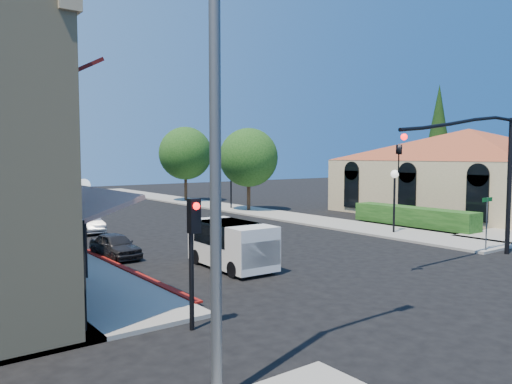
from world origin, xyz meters
TOP-DOWN VIEW (x-y plane):
  - ground at (0.00, 0.00)m, footprint 120.00×120.00m
  - sidewalk_right at (8.75, 27.00)m, footprint 3.50×50.00m
  - curb_red_strip at (-6.90, 8.00)m, footprint 0.25×10.00m
  - mission_building at (21.99, 11.50)m, footprint 30.12×30.12m
  - hedge at (11.70, 9.00)m, footprint 1.40×8.00m
  - conifer_far at (28.00, 18.00)m, footprint 3.20×3.20m
  - street_tree_a at (8.80, 22.00)m, footprint 4.56×4.56m
  - street_tree_b at (8.80, 32.00)m, footprint 4.94×4.94m
  - signal_mast_arm at (5.86, 1.50)m, footprint 8.01×0.39m
  - secondary_signal at (-8.00, 1.41)m, footprint 0.28×0.42m
  - cobra_streetlight at (-9.15, -2.00)m, footprint 3.60×0.25m
  - street_name_sign at (7.50, 2.20)m, footprint 0.80×0.06m
  - lamppost_left_near at (-8.50, 8.00)m, footprint 0.44×0.44m
  - lamppost_left_far at (-8.50, 22.00)m, footprint 0.44×0.44m
  - lamppost_right_near at (8.50, 8.00)m, footprint 0.44×0.44m
  - lamppost_right_far at (8.50, 24.00)m, footprint 0.44×0.44m
  - white_van at (-3.32, 6.55)m, footprint 1.91×4.08m
  - parked_car_a at (-6.20, 11.18)m, footprint 1.46×3.20m
  - parked_car_b at (-4.80, 18.81)m, footprint 1.32×3.32m
  - parked_car_c at (-6.20, 20.00)m, footprint 2.28×4.88m
  - parked_car_d at (-4.80, 26.00)m, footprint 2.03×4.16m

SIDE VIEW (x-z plane):
  - ground at x=0.00m, z-range 0.00..0.00m
  - curb_red_strip at x=-6.90m, z-range -0.03..0.03m
  - hedge at x=11.70m, z-range -0.55..0.55m
  - sidewalk_right at x=8.75m, z-range 0.00..0.12m
  - parked_car_a at x=-6.20m, z-range 0.00..1.06m
  - parked_car_b at x=-4.80m, z-range 0.00..1.07m
  - parked_car_d at x=-4.80m, z-range 0.00..1.14m
  - parked_car_c at x=-6.20m, z-range 0.00..1.38m
  - white_van at x=-3.32m, z-range 0.14..1.92m
  - street_name_sign at x=7.50m, z-range 0.45..2.95m
  - secondary_signal at x=-8.00m, z-range 0.66..3.98m
  - lamppost_left_near at x=-8.50m, z-range 0.95..4.52m
  - lamppost_left_far at x=-8.50m, z-range 0.95..4.52m
  - lamppost_right_near at x=8.50m, z-range 0.95..4.52m
  - lamppost_right_far at x=8.50m, z-range 0.95..4.52m
  - mission_building at x=21.99m, z-range 0.55..6.95m
  - signal_mast_arm at x=5.86m, z-range 1.09..7.09m
  - street_tree_a at x=8.80m, z-range 0.95..7.43m
  - street_tree_b at x=8.80m, z-range 1.03..8.05m
  - cobra_streetlight at x=-9.15m, z-range 0.61..9.92m
  - conifer_far at x=28.00m, z-range 0.86..11.86m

